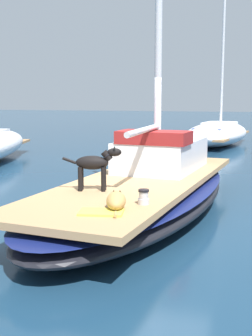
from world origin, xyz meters
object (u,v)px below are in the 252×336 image
at_px(dog_tan, 116,200).
at_px(moored_boat_far_astern, 217,133).
at_px(sailboat_main, 141,196).
at_px(deck_towel, 101,212).
at_px(deck_winch, 144,197).
at_px(dog_black, 95,164).

height_order(dog_tan, moored_boat_far_astern, moored_boat_far_astern).
distance_m(sailboat_main, deck_towel, 2.54).
bearing_deg(dog_tan, deck_winch, 45.77).
relative_size(dog_tan, deck_towel, 1.67).
distance_m(deck_towel, moored_boat_far_astern, 14.96).
bearing_deg(moored_boat_far_astern, deck_winch, -89.36).
xyz_separation_m(dog_tan, deck_towel, (-0.10, -0.31, -0.09)).
bearing_deg(sailboat_main, deck_winch, -74.95).
bearing_deg(deck_towel, deck_winch, 56.94).
bearing_deg(dog_tan, deck_towel, -108.42).
relative_size(dog_black, moored_boat_far_astern, 0.12).
distance_m(dog_black, moored_boat_far_astern, 13.68).
distance_m(sailboat_main, dog_black, 1.48).
bearing_deg(moored_boat_far_astern, dog_black, -93.35).
distance_m(dog_tan, dog_black, 1.24).
relative_size(dog_black, deck_towel, 1.66).
xyz_separation_m(dog_tan, moored_boat_far_astern, (0.14, 14.64, -0.21)).
xyz_separation_m(deck_towel, moored_boat_far_astern, (0.24, 14.95, -0.12)).
bearing_deg(deck_winch, deck_towel, -123.06).
height_order(dog_black, moored_boat_far_astern, moored_boat_far_astern).
distance_m(dog_tan, moored_boat_far_astern, 14.64).
xyz_separation_m(dog_tan, dog_black, (-0.66, 1.00, 0.32)).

